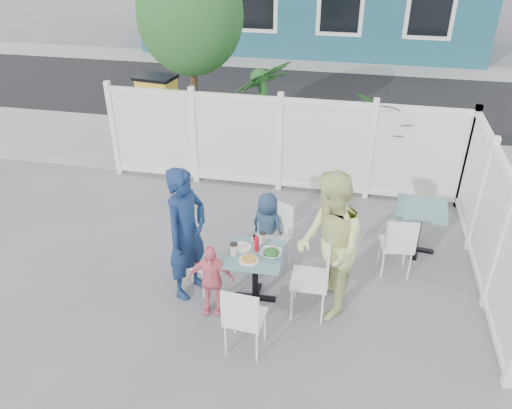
% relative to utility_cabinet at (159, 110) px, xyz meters
% --- Properties ---
extents(ground, '(80.00, 80.00, 0.00)m').
position_rel_utility_cabinet_xyz_m(ground, '(2.62, -4.00, -0.64)').
color(ground, slate).
extents(near_sidewalk, '(24.00, 2.60, 0.01)m').
position_rel_utility_cabinet_xyz_m(near_sidewalk, '(2.62, -0.20, -0.63)').
color(near_sidewalk, gray).
rests_on(near_sidewalk, ground).
extents(street, '(24.00, 5.00, 0.01)m').
position_rel_utility_cabinet_xyz_m(street, '(2.62, 3.50, -0.63)').
color(street, black).
rests_on(street, ground).
extents(far_sidewalk, '(24.00, 1.60, 0.01)m').
position_rel_utility_cabinet_xyz_m(far_sidewalk, '(2.62, 6.60, -0.63)').
color(far_sidewalk, gray).
rests_on(far_sidewalk, ground).
extents(fence_back, '(5.86, 0.08, 1.60)m').
position_rel_utility_cabinet_xyz_m(fence_back, '(2.72, -1.60, 0.15)').
color(fence_back, white).
rests_on(fence_back, ground).
extents(fence_right, '(0.08, 3.66, 1.60)m').
position_rel_utility_cabinet_xyz_m(fence_right, '(5.62, -3.40, 0.15)').
color(fence_right, white).
rests_on(fence_right, ground).
extents(tree, '(1.80, 1.62, 3.59)m').
position_rel_utility_cabinet_xyz_m(tree, '(1.02, -0.70, 1.95)').
color(tree, '#382316').
rests_on(tree, ground).
extents(utility_cabinet, '(0.75, 0.58, 1.28)m').
position_rel_utility_cabinet_xyz_m(utility_cabinet, '(0.00, 0.00, 0.00)').
color(utility_cabinet, gold).
rests_on(utility_cabinet, ground).
extents(potted_shrub_a, '(1.50, 1.50, 1.98)m').
position_rel_utility_cabinet_xyz_m(potted_shrub_a, '(2.34, -0.90, 0.35)').
color(potted_shrub_a, '#1B5124').
rests_on(potted_shrub_a, ground).
extents(potted_shrub_b, '(1.95, 1.96, 1.65)m').
position_rel_utility_cabinet_xyz_m(potted_shrub_b, '(4.40, -1.00, 0.19)').
color(potted_shrub_b, '#1B5124').
rests_on(potted_shrub_b, ground).
extents(main_table, '(0.65, 0.65, 0.68)m').
position_rel_utility_cabinet_xyz_m(main_table, '(2.91, -4.44, -0.11)').
color(main_table, slate).
rests_on(main_table, ground).
extents(spare_table, '(0.71, 0.71, 0.69)m').
position_rel_utility_cabinet_xyz_m(spare_table, '(4.88, -3.00, -0.11)').
color(spare_table, slate).
rests_on(spare_table, ground).
extents(chair_left, '(0.43, 0.44, 0.85)m').
position_rel_utility_cabinet_xyz_m(chair_left, '(2.09, -4.35, -0.14)').
color(chair_left, white).
rests_on(chair_left, ground).
extents(chair_right, '(0.42, 0.44, 0.95)m').
position_rel_utility_cabinet_xyz_m(chair_right, '(3.64, -4.52, -0.09)').
color(chair_right, white).
rests_on(chair_right, ground).
extents(chair_back, '(0.52, 0.51, 0.87)m').
position_rel_utility_cabinet_xyz_m(chair_back, '(3.02, -3.67, -0.13)').
color(chair_back, white).
rests_on(chair_back, ground).
extents(chair_near, '(0.42, 0.41, 0.87)m').
position_rel_utility_cabinet_xyz_m(chair_near, '(2.96, -5.30, -0.13)').
color(chair_near, white).
rests_on(chair_near, ground).
extents(chair_spare, '(0.43, 0.42, 0.86)m').
position_rel_utility_cabinet_xyz_m(chair_spare, '(4.57, -3.61, -0.14)').
color(chair_spare, white).
rests_on(chair_spare, ground).
extents(man, '(0.59, 0.72, 1.68)m').
position_rel_utility_cabinet_xyz_m(man, '(2.10, -4.45, 0.20)').
color(man, navy).
rests_on(man, ground).
extents(woman, '(0.89, 1.02, 1.77)m').
position_rel_utility_cabinet_xyz_m(woman, '(3.74, -4.44, 0.25)').
color(woman, '#CED748').
rests_on(woman, ground).
extents(boy, '(0.57, 0.48, 0.99)m').
position_rel_utility_cabinet_xyz_m(boy, '(2.90, -3.59, -0.14)').
color(boy, navy).
rests_on(boy, ground).
extents(toddler, '(0.56, 0.30, 0.91)m').
position_rel_utility_cabinet_xyz_m(toddler, '(2.46, -4.75, -0.18)').
color(toddler, pink).
rests_on(toddler, ground).
extents(plate_main, '(0.23, 0.23, 0.01)m').
position_rel_utility_cabinet_xyz_m(plate_main, '(2.87, -4.59, 0.05)').
color(plate_main, white).
rests_on(plate_main, main_table).
extents(plate_side, '(0.22, 0.22, 0.02)m').
position_rel_utility_cabinet_xyz_m(plate_side, '(2.74, -4.37, 0.05)').
color(plate_side, white).
rests_on(plate_side, main_table).
extents(salad_bowl, '(0.24, 0.24, 0.06)m').
position_rel_utility_cabinet_xyz_m(salad_bowl, '(3.10, -4.45, 0.07)').
color(salad_bowl, white).
rests_on(salad_bowl, main_table).
extents(coffee_cup_a, '(0.09, 0.09, 0.13)m').
position_rel_utility_cabinet_xyz_m(coffee_cup_a, '(2.67, -4.50, 0.10)').
color(coffee_cup_a, beige).
rests_on(coffee_cup_a, main_table).
extents(coffee_cup_b, '(0.08, 0.08, 0.12)m').
position_rel_utility_cabinet_xyz_m(coffee_cup_b, '(2.95, -4.20, 0.10)').
color(coffee_cup_b, beige).
rests_on(coffee_cup_b, main_table).
extents(ketchup_bottle, '(0.05, 0.05, 0.18)m').
position_rel_utility_cabinet_xyz_m(ketchup_bottle, '(2.91, -4.39, 0.13)').
color(ketchup_bottle, red).
rests_on(ketchup_bottle, main_table).
extents(salt_shaker, '(0.03, 0.03, 0.06)m').
position_rel_utility_cabinet_xyz_m(salt_shaker, '(2.83, -4.23, 0.07)').
color(salt_shaker, white).
rests_on(salt_shaker, main_table).
extents(pepper_shaker, '(0.03, 0.03, 0.07)m').
position_rel_utility_cabinet_xyz_m(pepper_shaker, '(2.84, -4.17, 0.07)').
color(pepper_shaker, black).
rests_on(pepper_shaker, main_table).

